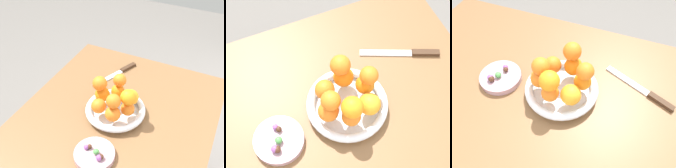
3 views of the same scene
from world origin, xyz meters
The scene contains 19 objects.
dining_table centered at (0.00, 0.00, 0.65)m, with size 1.10×0.76×0.74m.
fruit_bowl centered at (-0.11, -0.01, 0.76)m, with size 0.24×0.24×0.04m.
candy_dish centered at (0.11, 0.02, 0.75)m, with size 0.14×0.14×0.02m, color #B28C99.
orange_0 centered at (-0.10, 0.05, 0.81)m, with size 0.05×0.05×0.05m, color orange.
orange_1 centered at (-0.16, 0.04, 0.81)m, with size 0.06×0.06×0.06m, color orange.
orange_2 centered at (-0.18, -0.03, 0.81)m, with size 0.06×0.06×0.06m, color orange.
orange_3 centered at (-0.13, -0.07, 0.81)m, with size 0.06×0.06×0.06m, color orange.
orange_4 centered at (-0.06, -0.05, 0.81)m, with size 0.06×0.06×0.06m, color orange.
orange_5 centered at (-0.05, 0.01, 0.81)m, with size 0.06×0.06×0.06m, color orange.
orange_6 centered at (-0.18, -0.02, 0.86)m, with size 0.05×0.05×0.05m, color orange.
orange_7 centered at (-0.12, -0.08, 0.87)m, with size 0.06×0.06×0.06m, color orange.
orange_8 centered at (-0.10, 0.05, 0.86)m, with size 0.06×0.06×0.06m, color orange.
orange_9 centered at (-0.06, 0.01, 0.87)m, with size 0.06×0.06×0.06m, color orange.
candy_ball_0 centered at (0.11, 0.02, 0.77)m, with size 0.02×0.02×0.02m, color #4C9947.
candy_ball_1 centered at (0.12, 0.05, 0.77)m, with size 0.02×0.02×0.02m, color #472819.
candy_ball_2 centered at (0.12, 0.04, 0.77)m, with size 0.02×0.02×0.02m, color #8C4C99.
candy_ball_3 centered at (0.10, -0.01, 0.77)m, with size 0.02×0.02×0.02m, color #472819.
candy_ball_4 centered at (0.10, -0.02, 0.77)m, with size 0.02×0.02×0.02m, color #8C4C99.
knife centered at (-0.37, -0.11, 0.75)m, with size 0.25×0.12×0.01m.
Camera 2 is at (0.08, 0.39, 1.67)m, focal length 55.00 mm.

